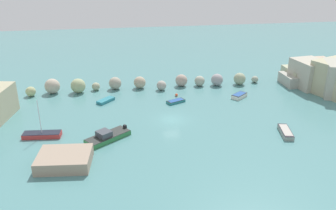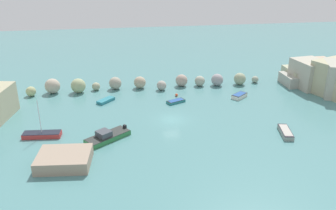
% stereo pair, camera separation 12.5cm
% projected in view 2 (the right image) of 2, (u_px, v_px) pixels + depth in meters
% --- Properties ---
extents(cove_water, '(160.00, 160.00, 0.00)m').
position_uv_depth(cove_water, '(172.00, 120.00, 54.51)').
color(cove_water, teal).
rests_on(cove_water, ground).
extents(cliff_headland_right, '(14.45, 15.55, 6.05)m').
position_uv_depth(cliff_headland_right, '(324.00, 75.00, 67.29)').
color(cliff_headland_right, '#B1AB99').
rests_on(cliff_headland_right, ground).
extents(rock_breakwater, '(44.30, 4.04, 2.74)m').
position_uv_depth(rock_breakwater, '(138.00, 83.00, 66.91)').
color(rock_breakwater, '#A9B17E').
rests_on(rock_breakwater, ground).
extents(stone_dock, '(6.71, 5.61, 1.50)m').
position_uv_depth(stone_dock, '(64.00, 159.00, 42.36)').
color(stone_dock, gray).
rests_on(stone_dock, ground).
extents(channel_buoy, '(0.52, 0.52, 0.52)m').
position_uv_depth(channel_buoy, '(176.00, 95.00, 63.66)').
color(channel_buoy, '#E04C28').
rests_on(channel_buoy, cove_water).
extents(moored_boat_0, '(3.35, 3.14, 0.71)m').
position_uv_depth(moored_boat_0, '(239.00, 96.00, 63.05)').
color(moored_boat_0, white).
rests_on(moored_boat_0, cove_water).
extents(moored_boat_1, '(2.21, 4.47, 0.68)m').
position_uv_depth(moored_boat_1, '(286.00, 132.00, 49.88)').
color(moored_boat_1, gray).
rests_on(moored_boat_1, cove_water).
extents(moored_boat_2, '(3.45, 2.52, 0.46)m').
position_uv_depth(moored_boat_2, '(176.00, 101.00, 60.90)').
color(moored_boat_2, teal).
rests_on(moored_boat_2, cove_water).
extents(moored_boat_3, '(5.30, 2.07, 5.53)m').
position_uv_depth(moored_boat_3, '(42.00, 134.00, 49.13)').
color(moored_boat_3, '#BD3333').
rests_on(moored_boat_3, cove_water).
extents(moored_boat_4, '(3.25, 3.32, 0.50)m').
position_uv_depth(moored_boat_4, '(106.00, 100.00, 61.24)').
color(moored_boat_4, teal).
rests_on(moored_boat_4, cove_water).
extents(moored_boat_5, '(6.46, 5.59, 1.47)m').
position_uv_depth(moored_boat_5, '(107.00, 136.00, 48.36)').
color(moored_boat_5, '#307A42').
rests_on(moored_boat_5, cove_water).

